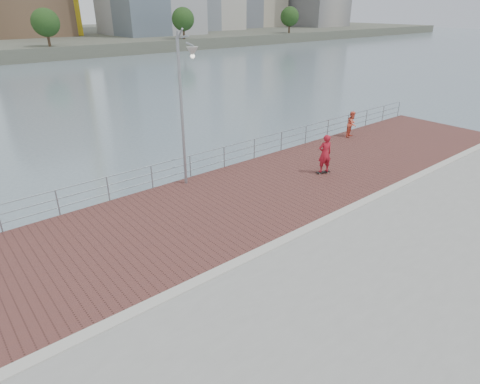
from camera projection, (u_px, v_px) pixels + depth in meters
water at (274, 290)px, 14.82m from camera, size 400.00×400.00×0.00m
seawall at (404, 352)px, 10.90m from camera, size 40.00×24.00×2.00m
brick_lane at (215, 208)px, 16.48m from camera, size 40.00×6.80×0.02m
curb at (277, 244)px, 13.96m from camera, size 40.00×0.40×0.06m
guardrail at (171, 169)px, 18.57m from camera, size 39.06×0.06×1.13m
street_lamp at (186, 85)px, 16.50m from camera, size 0.47×1.37×6.46m
skateboard at (323, 172)px, 19.83m from camera, size 0.74×0.42×0.08m
skateboarder at (325, 154)px, 19.42m from camera, size 0.80×0.67×1.89m
bystander at (352, 124)px, 25.09m from camera, size 0.92×0.80×1.61m
shoreline_trees at (35, 24)px, 73.40m from camera, size 144.80×5.17×6.89m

